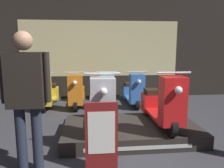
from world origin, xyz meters
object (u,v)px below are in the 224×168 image
scooter_display_left (101,106)px  person_left_browsing (26,90)px  scooter_backrow_0 (47,93)px  scooter_backrow_1 (77,93)px  scooter_backrow_2 (105,92)px  scooter_backrow_3 (133,91)px  price_sign_board (101,137)px  scooter_display_right (162,104)px

scooter_display_left → person_left_browsing: size_ratio=0.87×
scooter_backrow_0 → scooter_backrow_1: 0.78m
scooter_backrow_0 → person_left_browsing: (0.36, -3.11, 0.68)m
scooter_backrow_2 → person_left_browsing: size_ratio=0.87×
scooter_backrow_0 → scooter_backrow_3: (2.34, 0.00, 0.00)m
scooter_backrow_3 → scooter_backrow_0: bearing=180.0°
scooter_backrow_0 → person_left_browsing: person_left_browsing is taller
scooter_backrow_0 → scooter_backrow_2: bearing=0.0°
scooter_backrow_0 → price_sign_board: (1.28, -3.23, 0.08)m
person_left_browsing → scooter_backrow_1: bearing=82.2°
scooter_display_right → person_left_browsing: person_left_browsing is taller
scooter_display_left → scooter_backrow_2: (0.23, 2.27, -0.23)m
scooter_display_left → scooter_backrow_0: bearing=120.3°
scooter_display_right → scooter_backrow_2: (-0.83, 2.27, -0.23)m
person_left_browsing → scooter_display_left: bearing=40.9°
scooter_display_right → scooter_backrow_3: bearing=91.3°
scooter_backrow_3 → person_left_browsing: person_left_browsing is taller
scooter_backrow_0 → scooter_backrow_2: 1.56m
scooter_backrow_1 → scooter_backrow_2: bearing=0.0°
scooter_backrow_0 → scooter_backrow_2: same height
scooter_backrow_2 → scooter_backrow_3: bearing=0.0°
scooter_backrow_0 → person_left_browsing: 3.20m
scooter_display_left → scooter_backrow_1: size_ratio=1.00×
scooter_display_left → scooter_backrow_3: (1.01, 2.27, -0.23)m
price_sign_board → person_left_browsing: bearing=172.3°
scooter_backrow_0 → scooter_backrow_3: bearing=0.0°
scooter_display_left → scooter_backrow_3: 2.49m
scooter_backrow_2 → scooter_backrow_0: bearing=180.0°
scooter_display_left → scooter_display_right: same height
scooter_backrow_3 → scooter_display_left: bearing=-114.0°
scooter_backrow_1 → person_left_browsing: bearing=-97.8°
scooter_backrow_3 → price_sign_board: size_ratio=1.69×
scooter_display_left → scooter_backrow_2: size_ratio=1.00×
scooter_display_right → person_left_browsing: size_ratio=0.87×
scooter_backrow_2 → person_left_browsing: (-1.20, -3.11, 0.68)m
scooter_display_left → scooter_backrow_0: scooter_display_left is taller
scooter_backrow_1 → person_left_browsing: 3.21m
scooter_backrow_3 → price_sign_board: scooter_backrow_3 is taller
scooter_backrow_3 → price_sign_board: (-1.06, -3.23, 0.08)m
scooter_backrow_3 → price_sign_board: 3.40m
scooter_display_left → person_left_browsing: bearing=-139.1°
scooter_backrow_0 → person_left_browsing: bearing=-83.5°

